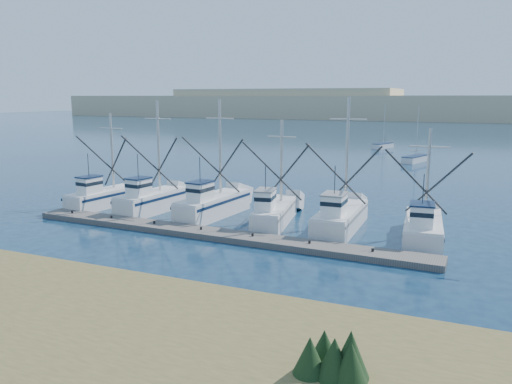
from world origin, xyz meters
TOP-DOWN VIEW (x-y plane):
  - ground at (0.00, 0.00)m, footprint 500.00×500.00m
  - floating_dock at (-6.13, 6.73)m, footprint 30.44×3.02m
  - dune_ridge at (0.00, 210.00)m, footprint 360.00×60.00m
  - trawler_fleet at (-6.05, 11.65)m, footprint 29.96×8.31m
  - sailboat_near at (2.70, 54.17)m, footprint 3.47×6.24m
  - sailboat_far at (-5.00, 72.87)m, footprint 3.39×5.60m

SIDE VIEW (x-z plane):
  - ground at x=0.00m, z-range 0.00..0.00m
  - floating_dock at x=-6.13m, z-range 0.00..0.41m
  - sailboat_near at x=2.70m, z-range -3.56..4.54m
  - sailboat_far at x=-5.00m, z-range -3.55..4.55m
  - trawler_fleet at x=-6.05m, z-range -3.82..5.76m
  - dune_ridge at x=0.00m, z-range 0.00..10.00m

